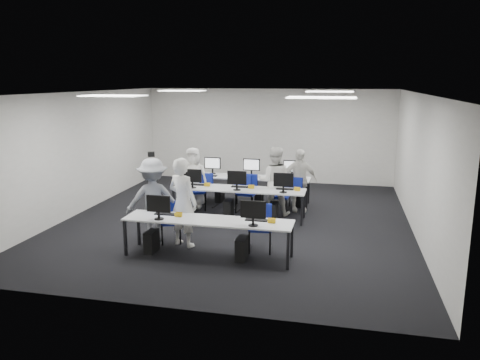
% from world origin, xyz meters
% --- Properties ---
extents(room, '(9.00, 9.02, 3.00)m').
position_xyz_m(room, '(0.00, 0.00, 1.50)').
color(room, black).
rests_on(room, ground).
extents(ceiling_panels, '(5.20, 4.60, 0.02)m').
position_xyz_m(ceiling_panels, '(0.00, 0.00, 2.98)').
color(ceiling_panels, white).
rests_on(ceiling_panels, room).
extents(desk_front, '(3.20, 0.70, 0.73)m').
position_xyz_m(desk_front, '(0.00, -2.40, 0.68)').
color(desk_front, silver).
rests_on(desk_front, ground).
extents(desk_mid, '(3.20, 0.70, 0.73)m').
position_xyz_m(desk_mid, '(0.00, 0.20, 0.68)').
color(desk_mid, silver).
rests_on(desk_mid, ground).
extents(desk_back, '(3.20, 0.70, 0.73)m').
position_xyz_m(desk_back, '(0.00, 1.60, 0.68)').
color(desk_back, silver).
rests_on(desk_back, ground).
extents(equipment_front, '(2.51, 0.41, 1.19)m').
position_xyz_m(equipment_front, '(-0.19, -2.42, 0.36)').
color(equipment_front, '#0B2B9B').
rests_on(equipment_front, desk_front).
extents(equipment_mid, '(2.91, 0.41, 1.19)m').
position_xyz_m(equipment_mid, '(-0.19, 0.18, 0.36)').
color(equipment_mid, white).
rests_on(equipment_mid, desk_mid).
extents(equipment_back, '(2.91, 0.41, 1.19)m').
position_xyz_m(equipment_back, '(0.19, 1.62, 0.36)').
color(equipment_back, white).
rests_on(equipment_back, desk_back).
extents(chair_0, '(0.53, 0.55, 0.83)m').
position_xyz_m(chair_0, '(-0.98, -1.76, 0.26)').
color(chair_0, navy).
rests_on(chair_0, ground).
extents(chair_1, '(0.49, 0.53, 0.90)m').
position_xyz_m(chair_1, '(0.91, -1.86, 0.28)').
color(chair_1, navy).
rests_on(chair_1, ground).
extents(chair_2, '(0.59, 0.61, 0.91)m').
position_xyz_m(chair_2, '(-1.23, 0.74, 0.29)').
color(chair_2, navy).
rests_on(chair_2, ground).
extents(chair_3, '(0.52, 0.55, 0.93)m').
position_xyz_m(chair_3, '(0.08, 0.79, 0.29)').
color(chair_3, navy).
rests_on(chair_3, ground).
extents(chair_4, '(0.44, 0.48, 0.84)m').
position_xyz_m(chair_4, '(0.93, 0.82, 0.26)').
color(chair_4, navy).
rests_on(chair_4, ground).
extents(chair_5, '(0.52, 0.55, 0.91)m').
position_xyz_m(chair_5, '(-1.02, 1.12, 0.29)').
color(chair_5, navy).
rests_on(chair_5, ground).
extents(chair_6, '(0.50, 0.54, 0.94)m').
position_xyz_m(chair_6, '(-0.07, 1.09, 0.30)').
color(chair_6, navy).
rests_on(chair_6, ground).
extents(chair_7, '(0.50, 0.53, 0.91)m').
position_xyz_m(chair_7, '(1.28, 1.14, 0.29)').
color(chair_7, navy).
rests_on(chair_7, ground).
extents(handbag, '(0.33, 0.21, 0.26)m').
position_xyz_m(handbag, '(-1.36, 0.12, 0.86)').
color(handbag, '#936A4C').
rests_on(handbag, desk_mid).
extents(student_0, '(0.77, 0.64, 1.81)m').
position_xyz_m(student_0, '(-0.66, -1.92, 0.90)').
color(student_0, beige).
rests_on(student_0, ground).
extents(student_1, '(0.86, 0.69, 1.70)m').
position_xyz_m(student_1, '(0.79, 0.68, 0.85)').
color(student_1, beige).
rests_on(student_1, ground).
extents(student_2, '(0.84, 0.62, 1.58)m').
position_xyz_m(student_2, '(-1.37, 0.88, 0.79)').
color(student_2, beige).
rests_on(student_2, ground).
extents(student_3, '(1.01, 0.63, 1.60)m').
position_xyz_m(student_3, '(1.35, 1.13, 0.80)').
color(student_3, beige).
rests_on(student_3, ground).
extents(photographer, '(1.28, 1.04, 1.72)m').
position_xyz_m(photographer, '(-1.39, -1.70, 0.86)').
color(photographer, gray).
rests_on(photographer, ground).
extents(dslr_camera, '(0.20, 0.22, 0.10)m').
position_xyz_m(dslr_camera, '(-1.46, -1.54, 1.78)').
color(dslr_camera, black).
rests_on(dslr_camera, photographer).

